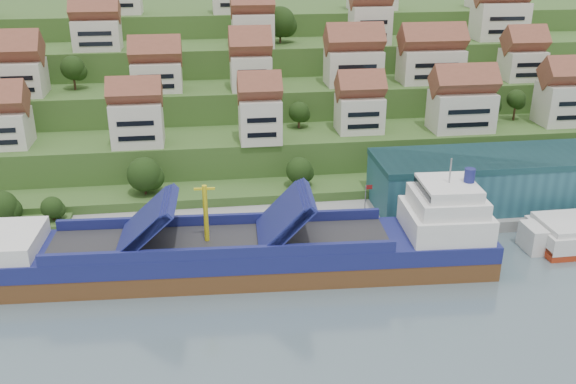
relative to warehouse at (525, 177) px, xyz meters
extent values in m
plane|color=slate|center=(-52.00, -17.00, -7.20)|extent=(300.00, 300.00, 0.00)
cube|color=gray|center=(-32.00, -2.00, -6.10)|extent=(180.00, 14.00, 2.20)
cube|color=#2D4C1E|center=(-52.00, 69.00, -5.20)|extent=(260.00, 128.00, 4.00)
cube|color=#2D4C1E|center=(-52.00, 74.00, -1.70)|extent=(260.00, 118.00, 11.00)
cube|color=#2D4C1E|center=(-52.00, 82.00, 1.80)|extent=(260.00, 102.00, 18.00)
cube|color=#2D4C1E|center=(-52.00, 90.00, 5.30)|extent=(260.00, 86.00, 25.00)
cube|color=#2D4C1E|center=(-52.00, 99.00, 8.30)|extent=(260.00, 68.00, 31.00)
cube|color=beige|center=(-102.72, 22.45, 7.43)|extent=(10.52, 8.57, 7.26)
cube|color=beige|center=(-75.53, 19.25, 8.32)|extent=(10.38, 7.03, 9.04)
cube|color=beige|center=(-50.42, 18.31, 8.37)|extent=(8.53, 7.62, 9.13)
cube|color=beige|center=(-28.21, 22.72, 7.68)|extent=(9.77, 7.73, 7.77)
cube|color=beige|center=(-5.79, 20.50, 8.04)|extent=(13.30, 8.26, 8.48)
cube|color=beige|center=(19.80, 22.05, 8.43)|extent=(12.47, 8.31, 9.26)
cube|color=beige|center=(-101.27, 37.29, 14.59)|extent=(9.51, 8.98, 7.58)
cube|color=beige|center=(-72.02, 37.35, 14.09)|extent=(11.17, 7.90, 6.57)
cube|color=beige|center=(-50.76, 36.14, 14.70)|extent=(9.10, 8.56, 7.81)
cube|color=beige|center=(-26.38, 37.47, 14.83)|extent=(12.85, 8.36, 8.07)
cube|color=beige|center=(-7.50, 37.28, 14.74)|extent=(14.80, 8.18, 7.88)
cube|color=beige|center=(15.57, 36.97, 14.34)|extent=(9.39, 8.04, 7.09)
cube|color=beige|center=(-86.44, 52.24, 21.38)|extent=(11.07, 7.30, 7.16)
cube|color=beige|center=(-48.83, 51.15, 21.86)|extent=(10.06, 7.79, 8.11)
cube|color=beige|center=(-18.96, 51.98, 22.50)|extent=(9.88, 7.14, 9.40)
cube|color=beige|center=(16.58, 53.94, 22.57)|extent=(13.43, 8.47, 9.54)
ellipsoid|color=#1E3812|center=(-43.53, 9.11, 0.29)|extent=(5.36, 5.36, 5.36)
ellipsoid|color=#1E3812|center=(-74.08, 9.29, 0.98)|extent=(6.71, 6.71, 6.71)
ellipsoid|color=#1E3812|center=(3.31, 26.11, 8.15)|extent=(5.29, 5.29, 5.29)
ellipsoid|color=#1E3812|center=(9.59, 26.11, 8.86)|extent=(4.25, 4.25, 4.25)
ellipsoid|color=#1E3812|center=(-40.96, 26.66, 7.49)|extent=(4.59, 4.59, 4.59)
ellipsoid|color=#1E3812|center=(-9.39, 42.83, 15.48)|extent=(4.73, 4.73, 4.73)
ellipsoid|color=#1E3812|center=(-103.16, 42.38, 14.35)|extent=(5.44, 5.44, 5.44)
ellipsoid|color=#1E3812|center=(-91.01, 40.97, 15.81)|extent=(5.45, 5.45, 5.45)
ellipsoid|color=#1E3812|center=(-41.39, 56.21, 23.12)|extent=(7.72, 7.72, 7.72)
ellipsoid|color=#1E3812|center=(-15.64, 56.97, 21.17)|extent=(4.82, 4.82, 4.82)
ellipsoid|color=#1E3812|center=(-99.25, 2.00, -1.40)|extent=(6.27, 6.27, 6.27)
ellipsoid|color=#1E3812|center=(-90.36, 2.00, -1.91)|extent=(4.07, 4.07, 4.07)
cube|color=#255664|center=(0.00, 0.00, 0.00)|extent=(60.00, 15.00, 10.00)
cylinder|color=gray|center=(-34.00, -7.00, -1.00)|extent=(0.16, 0.16, 8.00)
cube|color=maroon|center=(-33.40, -7.00, 2.60)|extent=(1.20, 0.05, 0.80)
cube|color=brown|center=(-58.16, -17.24, -6.20)|extent=(84.99, 17.05, 5.41)
cube|color=navy|center=(-58.16, -17.24, -2.54)|extent=(84.99, 17.18, 2.82)
cube|color=white|center=(-93.85, -15.52, 0.16)|extent=(11.41, 12.85, 2.82)
cube|color=#262628|center=(-60.32, -17.14, -1.14)|extent=(54.61, 13.64, 0.32)
cube|color=navy|center=(-72.22, -16.56, 2.55)|extent=(8.68, 12.33, 7.49)
cube|color=navy|center=(-50.59, -17.61, 2.55)|extent=(8.27, 12.31, 7.91)
cylinder|color=yellow|center=(-62.49, -17.03, 3.63)|extent=(0.79, 0.79, 9.75)
cube|color=white|center=(-23.55, -18.91, 0.92)|extent=(13.57, 12.96, 4.33)
cube|color=white|center=(-23.55, -18.91, 4.39)|extent=(11.35, 11.55, 2.71)
cube|color=white|center=(-23.55, -18.91, 6.66)|extent=(9.12, 10.15, 1.95)
cylinder|color=navy|center=(-20.31, -19.07, 8.72)|extent=(1.81, 1.81, 2.38)
camera|label=1|loc=(-62.08, -109.92, 45.59)|focal=40.00mm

